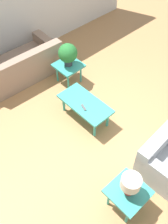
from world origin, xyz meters
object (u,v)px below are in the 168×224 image
at_px(sofa, 21,66).
at_px(coffee_table, 85,105).
at_px(table_lamp, 131,184).
at_px(potted_plant, 68,54).
at_px(side_table_lamp, 128,193).
at_px(side_table_plant, 69,67).

height_order(sofa, coffee_table, sofa).
bearing_deg(table_lamp, potted_plant, -24.29).
distance_m(coffee_table, side_table_lamp, 1.85).
bearing_deg(sofa, side_table_plant, 130.48).
bearing_deg(side_table_lamp, side_table_plant, -24.29).
bearing_deg(potted_plant, side_table_plant, -90.00).
distance_m(side_table_plant, potted_plant, 0.35).
bearing_deg(sofa, potted_plant, 130.48).
height_order(coffee_table, side_table_lamp, side_table_lamp).
xyz_separation_m(side_table_plant, side_table_lamp, (-2.71, 1.22, 0.00)).
relative_size(potted_plant, table_lamp, 1.36).
xyz_separation_m(sofa, side_table_plant, (-0.85, -0.67, 0.11)).
height_order(side_table_lamp, potted_plant, potted_plant).
distance_m(potted_plant, table_lamp, 2.98).
bearing_deg(table_lamp, side_table_plant, -24.29).
bearing_deg(potted_plant, side_table_lamp, 155.71).
bearing_deg(side_table_plant, potted_plant, 90.00).
bearing_deg(side_table_lamp, potted_plant, -24.29).
height_order(sofa, potted_plant, potted_plant).
relative_size(side_table_plant, table_lamp, 1.48).
xyz_separation_m(side_table_plant, table_lamp, (-2.71, 1.22, 0.30)).
bearing_deg(coffee_table, sofa, 5.93).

